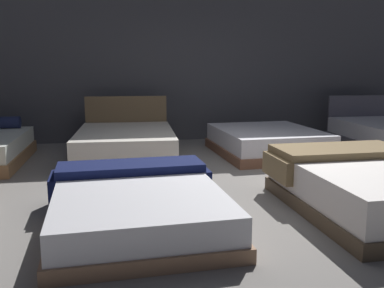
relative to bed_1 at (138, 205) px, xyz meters
name	(u,v)px	position (x,y,z in m)	size (l,w,h in m)	color
ground_plane	(224,184)	(1.15, 1.23, -0.20)	(18.00, 18.00, 0.02)	gray
showroom_back_wall	(182,52)	(1.15, 4.62, 1.56)	(18.00, 0.06, 3.50)	#47474C
bed_1	(138,205)	(0.00, 0.00, 0.00)	(1.71, 2.03, 0.45)	#946D50
bed_2	(369,187)	(2.35, -0.01, 0.06)	(1.61, 2.07, 0.55)	brown
bed_5	(126,144)	(-0.04, 2.95, 0.04)	(1.65, 2.20, 0.94)	brown
bed_6	(267,142)	(2.32, 2.90, 0.02)	(1.74, 2.04, 0.43)	brown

